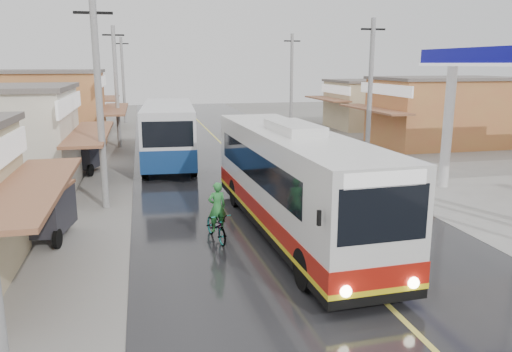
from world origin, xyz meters
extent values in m
plane|color=slate|center=(0.00, 0.00, 0.00)|extent=(120.00, 120.00, 0.00)
cube|color=black|center=(0.00, 15.00, 0.01)|extent=(12.00, 90.00, 0.02)
cube|color=#D8CC4C|center=(0.00, 15.00, 0.02)|extent=(0.15, 90.00, 0.01)
cylinder|color=white|center=(8.00, 9.00, 2.75)|extent=(0.44, 0.44, 5.50)
cube|color=silver|center=(-0.71, 4.34, 2.00)|extent=(2.90, 11.83, 2.89)
cube|color=black|center=(-0.71, 4.34, 0.46)|extent=(2.92, 11.85, 0.29)
cube|color=#A5170D|center=(-0.71, 4.34, 0.95)|extent=(2.95, 11.87, 0.54)
cube|color=yellow|center=(-0.71, 4.34, 0.63)|extent=(2.96, 11.88, 0.14)
cube|color=black|center=(-0.73, 4.82, 2.32)|extent=(2.85, 9.38, 0.98)
cube|color=black|center=(-0.48, -1.48, 2.42)|extent=(2.15, 0.20, 1.27)
cube|color=black|center=(-0.94, 10.15, 2.42)|extent=(2.15, 0.20, 1.08)
cube|color=white|center=(-0.48, -1.48, 3.20)|extent=(1.95, 0.20, 0.34)
cube|color=silver|center=(-0.71, 4.34, 3.59)|extent=(1.29, 2.98, 0.29)
cylinder|color=black|center=(-1.62, 0.19, 0.56)|extent=(0.38, 1.09, 1.08)
cylinder|color=black|center=(0.52, 0.27, 0.56)|extent=(0.38, 1.09, 1.08)
cylinder|color=black|center=(-1.93, 8.01, 0.56)|extent=(0.38, 1.09, 1.08)
cylinder|color=black|center=(0.22, 8.09, 0.56)|extent=(0.38, 1.09, 1.08)
sphere|color=#FFF2CC|center=(-1.31, -1.58, 0.75)|extent=(0.28, 0.28, 0.27)
sphere|color=#FFF2CC|center=(0.35, -1.52, 0.75)|extent=(0.28, 0.28, 0.27)
cube|color=black|center=(-1.86, -1.28, 2.37)|extent=(0.08, 0.08, 0.34)
cube|color=black|center=(0.88, -1.18, 2.37)|extent=(0.08, 0.08, 0.34)
cube|color=silver|center=(-4.00, 17.57, 1.97)|extent=(3.26, 10.16, 2.78)
cube|color=navy|center=(-4.00, 17.57, 1.02)|extent=(3.31, 10.20, 1.11)
cube|color=black|center=(-4.00, 17.57, 2.36)|extent=(3.20, 8.49, 1.00)
cube|color=black|center=(-4.30, 12.62, 2.36)|extent=(2.37, 0.26, 1.22)
cylinder|color=black|center=(-5.43, 14.08, 0.58)|extent=(0.40, 1.13, 1.11)
cylinder|color=black|center=(-3.00, 13.94, 0.58)|extent=(0.40, 1.13, 1.11)
cylinder|color=black|center=(-5.00, 21.19, 0.58)|extent=(0.40, 1.13, 1.11)
cylinder|color=black|center=(-2.58, 21.05, 0.58)|extent=(0.40, 1.13, 1.11)
imported|color=black|center=(-3.27, 4.31, 0.48)|extent=(0.93, 1.91, 0.96)
imported|color=#2B8238|center=(-3.27, 4.09, 1.17)|extent=(0.64, 0.47, 1.60)
cube|color=#26262D|center=(-8.63, 5.68, 0.98)|extent=(1.67, 2.26, 1.34)
cube|color=brown|center=(-8.63, 5.68, 1.70)|extent=(1.73, 2.32, 0.10)
cylinder|color=black|center=(-9.46, 5.10, 0.31)|extent=(0.29, 0.64, 0.62)
cylinder|color=black|center=(-9.21, 6.51, 0.31)|extent=(0.29, 0.64, 0.62)
cylinder|color=black|center=(-8.18, 4.66, 0.31)|extent=(0.23, 0.63, 0.62)
cube|color=#26262D|center=(-8.42, 16.09, 1.01)|extent=(1.98, 2.45, 1.38)
cube|color=brown|center=(-8.42, 16.09, 1.75)|extent=(2.04, 2.52, 0.11)
cylinder|color=black|center=(-9.36, 15.62, 0.32)|extent=(0.38, 0.66, 0.64)
cylinder|color=black|center=(-8.90, 17.03, 0.32)|extent=(0.38, 0.66, 0.64)
cylinder|color=black|center=(-8.12, 14.98, 0.32)|extent=(0.32, 0.64, 0.64)
camera|label=1|loc=(-5.46, -10.92, 5.60)|focal=35.00mm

